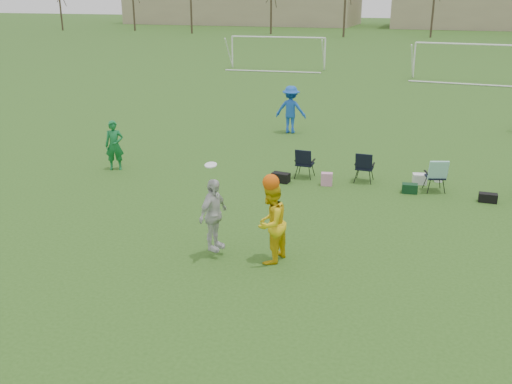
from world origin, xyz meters
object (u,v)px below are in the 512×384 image
at_px(center_contest, 250,219).
at_px(goal_left, 278,44).
at_px(fielder_blue, 291,109).
at_px(fielder_green_near, 114,145).
at_px(goal_mid, 471,52).

bearing_deg(center_contest, goal_left, 105.28).
distance_m(fielder_blue, goal_left, 21.37).
relative_size(fielder_green_near, center_contest, 0.75).
bearing_deg(goal_left, fielder_blue, -77.18).
bearing_deg(fielder_blue, goal_mid, -115.43).
relative_size(fielder_green_near, goal_mid, 0.23).
bearing_deg(fielder_green_near, fielder_blue, 34.90).
bearing_deg(fielder_green_near, goal_mid, 41.07).
distance_m(center_contest, goal_mid, 30.87).
bearing_deg(center_contest, fielder_blue, 100.89).
relative_size(fielder_green_near, goal_left, 0.23).
relative_size(center_contest, goal_mid, 0.30).
bearing_deg(goal_mid, fielder_blue, -108.16).
bearing_deg(goal_left, center_contest, -79.72).
relative_size(goal_left, goal_mid, 1.00).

